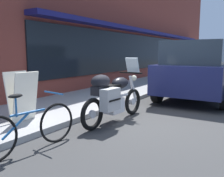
{
  "coord_description": "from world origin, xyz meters",
  "views": [
    {
      "loc": [
        -4.94,
        -2.12,
        1.51
      ],
      "look_at": [
        -0.26,
        0.81,
        0.7
      ],
      "focal_mm": 39.0,
      "sensor_mm": 36.0,
      "label": 1
    }
  ],
  "objects_px": {
    "touring_motorcycle": "(113,96)",
    "parked_bicycle": "(29,128)",
    "parked_minivan": "(201,69)",
    "sandwich_board_sign": "(22,96)"
  },
  "relations": [
    {
      "from": "parked_bicycle",
      "to": "sandwich_board_sign",
      "type": "height_order",
      "value": "sandwich_board_sign"
    },
    {
      "from": "touring_motorcycle",
      "to": "sandwich_board_sign",
      "type": "bearing_deg",
      "value": 129.0
    },
    {
      "from": "parked_bicycle",
      "to": "parked_minivan",
      "type": "relative_size",
      "value": 0.38
    },
    {
      "from": "touring_motorcycle",
      "to": "parked_minivan",
      "type": "distance_m",
      "value": 4.16
    },
    {
      "from": "parked_bicycle",
      "to": "sandwich_board_sign",
      "type": "relative_size",
      "value": 1.7
    },
    {
      "from": "touring_motorcycle",
      "to": "sandwich_board_sign",
      "type": "xyz_separation_m",
      "value": [
        -1.18,
        1.46,
        0.03
      ]
    },
    {
      "from": "touring_motorcycle",
      "to": "parked_minivan",
      "type": "bearing_deg",
      "value": -13.09
    },
    {
      "from": "touring_motorcycle",
      "to": "parked_minivan",
      "type": "xyz_separation_m",
      "value": [
        4.04,
        -0.94,
        0.37
      ]
    },
    {
      "from": "parked_bicycle",
      "to": "sandwich_board_sign",
      "type": "distance_m",
      "value": 1.47
    },
    {
      "from": "touring_motorcycle",
      "to": "parked_bicycle",
      "type": "height_order",
      "value": "touring_motorcycle"
    }
  ]
}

